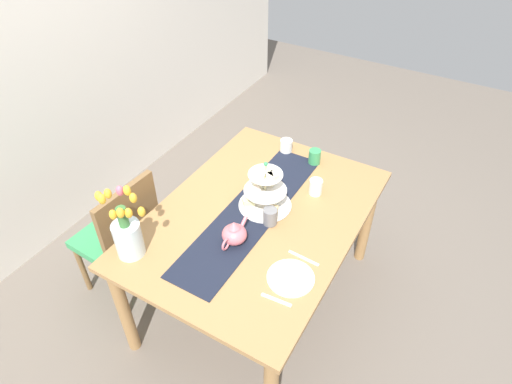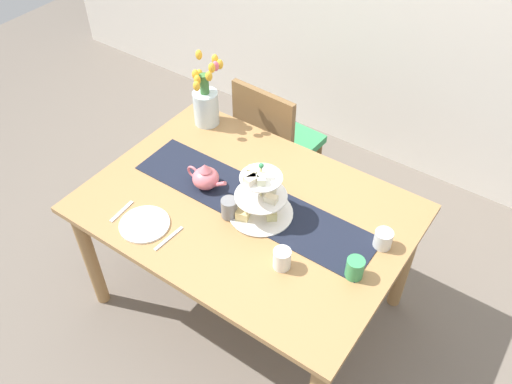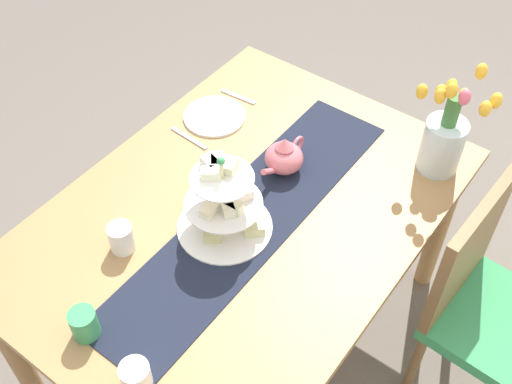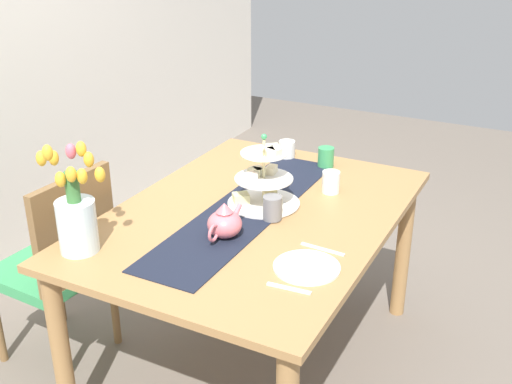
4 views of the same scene
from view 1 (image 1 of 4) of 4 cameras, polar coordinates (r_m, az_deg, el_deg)
The scene contains 15 objects.
ground_plane at distance 3.01m, azimuth 0.20°, elevation -13.42°, with size 8.00×8.00×0.00m, color #6B6056.
room_wall_rear at distance 3.17m, azimuth -27.27°, elevation 15.05°, with size 6.00×0.08×2.60m, color silver.
dining_table at distance 2.52m, azimuth 0.23°, elevation -4.59°, with size 1.50×1.07×0.75m.
chair_left at distance 2.81m, azimuth -17.02°, elevation -5.31°, with size 0.44×0.44×0.91m.
table_runner at distance 2.46m, azimuth -0.55°, elevation -2.56°, with size 1.24×0.29×0.00m, color black.
tiered_cake_stand at distance 2.43m, azimuth 1.15°, elevation -0.03°, with size 0.30×0.30×0.30m.
teapot at distance 2.26m, azimuth -2.84°, elevation -5.43°, with size 0.24×0.13×0.14m.
tulip_vase at distance 2.24m, azimuth -16.40°, elevation -5.06°, with size 0.15×0.25×0.41m.
cream_jug at distance 2.91m, azimuth 3.94°, elevation 5.99°, with size 0.08×0.08×0.09m, color white.
dinner_plate_left at distance 2.15m, azimuth 4.51°, elevation -11.03°, with size 0.23×0.23×0.01m, color white.
fork_left at distance 2.07m, azimuth 2.65°, elevation -13.80°, with size 0.02×0.15×0.01m, color silver.
knife_left at distance 2.23m, azimuth 6.20°, elevation -8.52°, with size 0.01×0.17×0.01m, color silver.
mug_grey at distance 2.36m, azimuth 1.84°, elevation -3.18°, with size 0.08×0.08×0.10m, color slate.
mug_white_text at distance 2.58m, azimuth 7.75°, elevation 0.66°, with size 0.08×0.08×0.10m, color white.
mug_orange at distance 2.82m, azimuth 7.60°, elevation 4.55°, with size 0.08×0.08×0.10m, color #389356.
Camera 1 is at (-1.55, -0.89, 2.43)m, focal length 30.86 mm.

